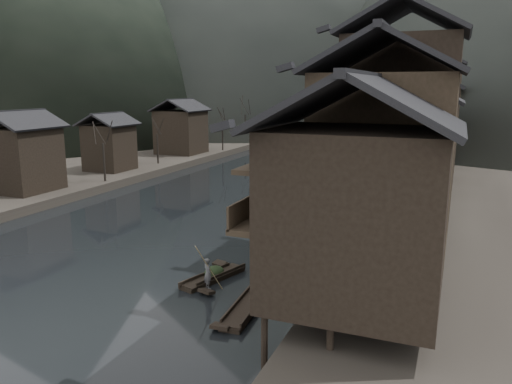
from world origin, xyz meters
The scene contains 12 objects.
water centered at (0.00, 0.00, 0.00)m, with size 300.00×300.00×0.00m, color black.
left_bank centered at (-35.00, 40.00, 0.60)m, with size 40.00×200.00×1.20m, color #2D2823.
stilt_houses centered at (17.28, 18.84, 8.90)m, with size 9.00×67.60×17.10m.
left_houses centered at (-20.50, 20.12, 5.66)m, with size 8.10×53.20×8.73m.
bare_trees centered at (-17.00, 25.25, 6.32)m, with size 3.80×73.66×7.59m.
moored_sampans centered at (11.96, 27.42, 0.20)m, with size 2.79×71.76×0.47m.
midriver_boats centered at (1.73, 54.28, 0.20)m, with size 9.90×42.56×0.45m.
stone_bridge centered at (0.00, 72.00, 5.11)m, with size 40.00×6.00×9.00m.
hero_sampan centered at (7.78, -2.42, 0.20)m, with size 2.38×5.17×0.44m.
cargo_heap centered at (7.71, -2.19, 0.78)m, with size 1.13×1.48×0.68m, color black.
boatman centered at (8.30, -4.14, 1.35)m, with size 0.66×0.44×1.82m, color #4F4F51.
bamboo_pole centered at (8.50, -4.14, 3.93)m, with size 0.06×0.06×3.84m, color #8C7A51.
Camera 1 is at (20.98, -28.00, 11.58)m, focal length 35.00 mm.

